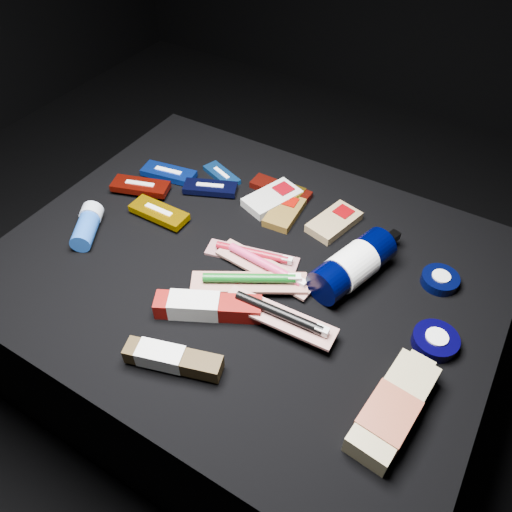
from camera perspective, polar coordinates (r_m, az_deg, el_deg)
The scene contains 22 objects.
ground at distance 1.33m, azimuth -0.79°, elevation -12.73°, with size 3.00×3.00×0.00m, color black.
cloth_table at distance 1.17m, azimuth -0.89°, elevation -7.59°, with size 0.98×0.78×0.40m, color black.
luna_bar_0 at distance 1.23m, azimuth -3.94°, elevation 9.24°, with size 0.11×0.07×0.01m.
luna_bar_1 at distance 1.24m, azimuth -9.94°, elevation 9.31°, with size 0.14×0.07×0.02m.
luna_bar_2 at distance 1.18m, azimuth -5.25°, elevation 7.77°, with size 0.13×0.09×0.02m.
luna_bar_3 at distance 1.12m, azimuth -11.02°, elevation 4.90°, with size 0.13×0.05×0.02m.
luna_bar_4 at distance 1.20m, azimuth -13.06°, elevation 7.78°, with size 0.14×0.09×0.02m.
clif_bar_0 at distance 1.12m, azimuth 3.38°, elevation 5.14°, with size 0.07×0.12×0.02m.
clif_bar_1 at distance 1.15m, azimuth 2.06°, elevation 6.71°, with size 0.11×0.15×0.02m.
clif_bar_2 at distance 1.10m, azimuth 9.07°, elevation 3.98°, with size 0.09×0.13×0.02m.
power_bar at distance 1.17m, azimuth 3.20°, elevation 7.46°, with size 0.15×0.05×0.02m.
lotion_bottle at distance 0.98m, azimuth 10.99°, elevation -1.04°, with size 0.12×0.24×0.08m.
cream_tin_upper at distance 1.03m, azimuth 20.28°, elevation -2.55°, with size 0.07×0.07×0.02m.
cream_tin_lower at distance 0.93m, azimuth 19.81°, elevation -9.09°, with size 0.08×0.08×0.02m.
bodywash_bottle at distance 0.83m, azimuth 15.32°, elevation -16.63°, with size 0.09×0.21×0.04m.
deodorant_stick at distance 1.12m, azimuth -18.73°, elevation 3.29°, with size 0.09×0.12×0.05m.
toothbrush_pack_0 at distance 1.02m, azimuth -0.32°, elevation 0.14°, with size 0.20×0.09×0.02m.
toothbrush_pack_1 at distance 0.98m, azimuth 1.17°, elevation -1.28°, with size 0.22×0.07×0.02m.
toothbrush_pack_2 at distance 0.95m, azimuth -0.60°, elevation -2.82°, with size 0.22×0.16×0.02m.
toothbrush_pack_3 at distance 0.89m, azimuth 2.79°, elevation -6.80°, with size 0.22×0.06×0.02m.
toothpaste_carton_red at distance 0.92m, azimuth -6.04°, elevation -5.76°, with size 0.19×0.13×0.04m.
toothpaste_carton_green at distance 0.86m, azimuth -9.92°, elevation -11.41°, with size 0.17×0.08×0.03m.
Camera 1 is at (0.37, -0.59, 1.14)m, focal length 35.00 mm.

